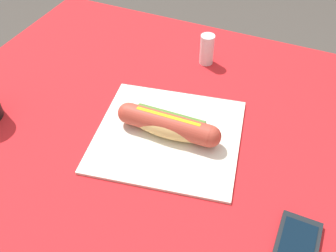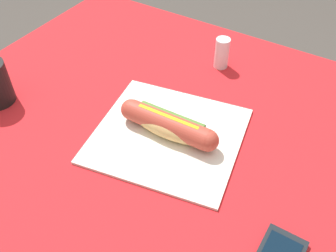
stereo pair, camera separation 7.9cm
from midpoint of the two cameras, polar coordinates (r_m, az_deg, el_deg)
name	(u,v)px [view 2 (the right image)]	position (r m, az deg, el deg)	size (l,w,h in m)	color
dining_table	(176,169)	(0.92, 3.60, -6.51)	(1.13, 0.88, 0.73)	brown
paper_wrapper	(168,135)	(0.81, 2.79, -1.51)	(0.30, 0.28, 0.01)	silver
hot_dog	(168,125)	(0.79, 2.90, 0.05)	(0.23, 0.06, 0.05)	#DBB26B
salt_shaker	(222,53)	(0.99, 10.31, 10.53)	(0.04, 0.04, 0.08)	silver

